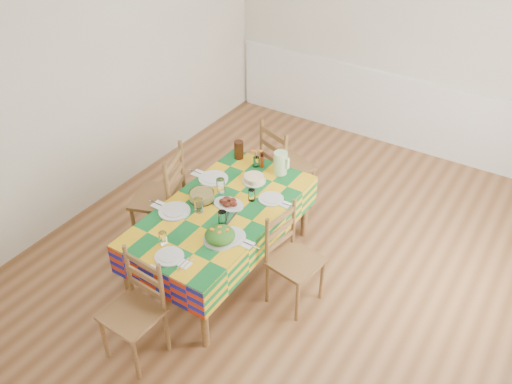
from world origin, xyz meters
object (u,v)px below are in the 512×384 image
tea_pitcher (239,150)px  chair_left (162,198)px  dining_table (222,215)px  chair_right (292,259)px  chair_far (284,167)px  chair_near (136,311)px  meat_platter (229,203)px  green_pitcher (280,163)px

tea_pitcher → chair_left: size_ratio=0.18×
chair_left → dining_table: bearing=68.9°
tea_pitcher → chair_right: (1.04, -0.76, -0.34)m
chair_far → chair_left: bearing=79.4°
dining_table → chair_right: 0.73m
tea_pitcher → chair_left: bearing=-116.4°
chair_near → meat_platter: bearing=92.0°
green_pitcher → tea_pitcher: (-0.48, 0.01, -0.02)m
dining_table → meat_platter: meat_platter is taller
green_pitcher → chair_far: (-0.16, 0.37, -0.30)m
green_pitcher → chair_far: 0.50m
green_pitcher → dining_table: bearing=-101.0°
chair_left → chair_right: (1.42, -0.01, -0.07)m
chair_near → chair_left: size_ratio=0.87×
chair_left → meat_platter: bearing=74.8°
chair_far → chair_right: chair_far is taller
chair_far → chair_near: bearing=111.9°
dining_table → chair_left: chair_left is taller
chair_near → chair_far: 2.24m
tea_pitcher → chair_right: 1.33m
dining_table → chair_far: (-0.02, 1.12, -0.11)m
chair_right → meat_platter: bearing=93.2°
dining_table → chair_far: bearing=90.9°
tea_pitcher → chair_near: (0.34, -1.89, -0.34)m
meat_platter → tea_pitcher: tea_pitcher is taller
chair_near → chair_right: size_ratio=1.01×
green_pitcher → chair_near: (-0.14, -1.88, -0.36)m
dining_table → chair_far: size_ratio=1.74×
meat_platter → tea_pitcher: (-0.36, 0.69, 0.07)m
dining_table → chair_far: chair_far is taller
tea_pitcher → chair_right: chair_right is taller
dining_table → green_pitcher: green_pitcher is taller
dining_table → chair_near: bearing=-89.9°
chair_near → dining_table: bearing=93.3°
meat_platter → chair_far: size_ratio=0.28×
meat_platter → chair_left: (-0.73, -0.06, -0.20)m
chair_right → chair_left: bearing=98.4°
dining_table → chair_right: chair_right is taller
tea_pitcher → chair_near: size_ratio=0.20×
chair_near → chair_right: 1.33m
green_pitcher → chair_left: chair_left is taller
dining_table → chair_far: 1.13m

